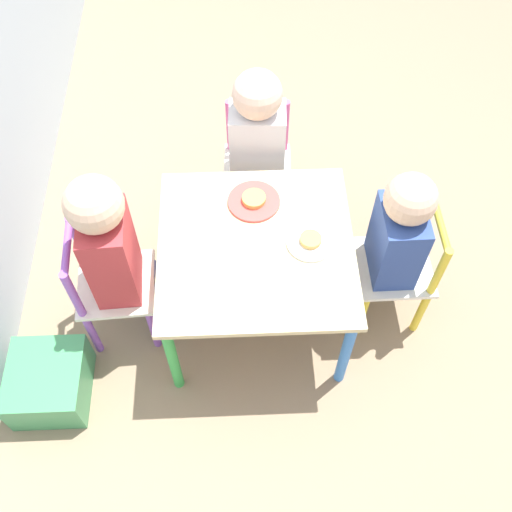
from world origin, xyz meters
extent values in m
plane|color=#8C755B|center=(0.00, 0.00, 0.00)|extent=(6.00, 6.00, 0.00)
cube|color=beige|center=(0.00, 0.00, 0.43)|extent=(0.63, 0.63, 0.02)
cylinder|color=#387AD1|center=(-0.28, -0.28, 0.21)|extent=(0.04, 0.04, 0.42)
cylinder|color=teal|center=(0.28, -0.28, 0.21)|extent=(0.04, 0.04, 0.42)
cylinder|color=green|center=(-0.28, 0.28, 0.21)|extent=(0.04, 0.04, 0.42)
cylinder|color=orange|center=(0.28, 0.28, 0.21)|extent=(0.04, 0.04, 0.42)
cube|color=silver|center=(0.48, -0.02, 0.27)|extent=(0.27, 0.27, 0.02)
cylinder|color=#E5599E|center=(0.38, 0.09, 0.13)|extent=(0.03, 0.03, 0.26)
cylinder|color=#E5599E|center=(0.37, -0.12, 0.13)|extent=(0.03, 0.03, 0.26)
cylinder|color=#E5599E|center=(0.59, 0.08, 0.13)|extent=(0.03, 0.03, 0.26)
cylinder|color=#E5599E|center=(0.58, -0.14, 0.13)|extent=(0.03, 0.03, 0.26)
cylinder|color=#E5599E|center=(0.59, 0.08, 0.39)|extent=(0.03, 0.03, 0.26)
cylinder|color=#E5599E|center=(0.58, -0.14, 0.39)|extent=(0.03, 0.03, 0.26)
cylinder|color=#E5599E|center=(0.59, -0.03, 0.50)|extent=(0.03, 0.21, 0.02)
cube|color=silver|center=(0.01, -0.48, 0.27)|extent=(0.26, 0.26, 0.02)
cylinder|color=yellow|center=(0.11, -0.37, 0.13)|extent=(0.03, 0.03, 0.26)
cylinder|color=yellow|center=(-0.10, -0.38, 0.13)|extent=(0.03, 0.03, 0.26)
cylinder|color=yellow|center=(0.11, -0.59, 0.13)|extent=(0.03, 0.03, 0.26)
cylinder|color=yellow|center=(-0.10, -0.59, 0.13)|extent=(0.03, 0.03, 0.26)
cylinder|color=yellow|center=(0.11, -0.59, 0.39)|extent=(0.03, 0.03, 0.26)
cylinder|color=yellow|center=(-0.10, -0.59, 0.39)|extent=(0.03, 0.03, 0.26)
cylinder|color=yellow|center=(0.01, -0.59, 0.50)|extent=(0.21, 0.03, 0.02)
cube|color=silver|center=(-0.03, 0.48, 0.27)|extent=(0.27, 0.27, 0.02)
cylinder|color=#8E51BC|center=(-0.13, 0.37, 0.13)|extent=(0.03, 0.03, 0.26)
cylinder|color=#8E51BC|center=(0.09, 0.38, 0.13)|extent=(0.03, 0.03, 0.26)
cylinder|color=#8E51BC|center=(-0.14, 0.58, 0.13)|extent=(0.03, 0.03, 0.26)
cylinder|color=#8E51BC|center=(0.07, 0.59, 0.13)|extent=(0.03, 0.03, 0.26)
cylinder|color=#8E51BC|center=(-0.14, 0.58, 0.39)|extent=(0.03, 0.03, 0.26)
cylinder|color=#8E51BC|center=(0.07, 0.59, 0.39)|extent=(0.03, 0.03, 0.26)
cylinder|color=#8E51BC|center=(-0.03, 0.59, 0.50)|extent=(0.21, 0.04, 0.02)
cylinder|color=#38383D|center=(0.36, 0.03, 0.14)|extent=(0.07, 0.07, 0.27)
cylinder|color=#38383D|center=(0.36, -0.07, 0.14)|extent=(0.07, 0.07, 0.27)
cube|color=silver|center=(0.46, -0.02, 0.43)|extent=(0.15, 0.21, 0.31)
sphere|color=beige|center=(0.46, -0.02, 0.66)|extent=(0.17, 0.17, 0.17)
cylinder|color=#7A6B5B|center=(0.05, -0.36, 0.14)|extent=(0.07, 0.07, 0.27)
cylinder|color=#7A6B5B|center=(-0.05, -0.36, 0.14)|extent=(0.07, 0.07, 0.27)
cube|color=#2D478E|center=(0.01, -0.46, 0.42)|extent=(0.20, 0.14, 0.30)
sphere|color=#DBB293|center=(0.01, -0.46, 0.64)|extent=(0.16, 0.16, 0.16)
cylinder|color=#4C608E|center=(-0.07, 0.36, 0.14)|extent=(0.07, 0.07, 0.27)
cylinder|color=#4C608E|center=(0.03, 0.36, 0.14)|extent=(0.07, 0.07, 0.27)
cube|color=#B23338|center=(-0.03, 0.46, 0.45)|extent=(0.21, 0.15, 0.35)
sphere|color=#DBB293|center=(-0.03, 0.46, 0.70)|extent=(0.18, 0.18, 0.18)
cylinder|color=#E54C47|center=(0.18, 0.00, 0.44)|extent=(0.18, 0.18, 0.01)
cylinder|color=gold|center=(0.18, 0.00, 0.46)|extent=(0.08, 0.08, 0.02)
cylinder|color=white|center=(0.00, -0.18, 0.44)|extent=(0.16, 0.16, 0.01)
cylinder|color=gold|center=(0.00, -0.18, 0.46)|extent=(0.07, 0.07, 0.02)
cube|color=#3D8E56|center=(-0.30, 0.72, 0.09)|extent=(0.27, 0.25, 0.17)
camera|label=1|loc=(-1.10, 0.04, 2.02)|focal=42.00mm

